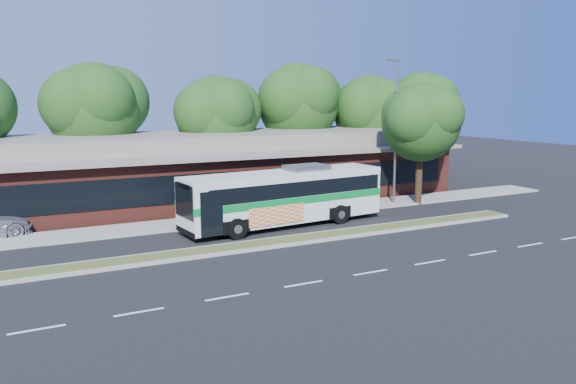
% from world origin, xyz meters
% --- Properties ---
extents(ground, '(120.00, 120.00, 0.00)m').
position_xyz_m(ground, '(0.00, 0.00, 0.00)').
color(ground, black).
rests_on(ground, ground).
extents(median_strip, '(26.00, 1.10, 0.15)m').
position_xyz_m(median_strip, '(0.00, 0.60, 0.07)').
color(median_strip, '#4D5624').
rests_on(median_strip, ground).
extents(sidewalk, '(44.00, 2.60, 0.12)m').
position_xyz_m(sidewalk, '(0.00, 6.40, 0.06)').
color(sidewalk, gray).
rests_on(sidewalk, ground).
extents(plaza_building, '(33.20, 11.20, 4.45)m').
position_xyz_m(plaza_building, '(0.00, 12.99, 2.13)').
color(plaza_building, '#5D261D').
rests_on(plaza_building, ground).
extents(lamp_post, '(0.93, 0.18, 9.07)m').
position_xyz_m(lamp_post, '(9.56, 6.00, 4.90)').
color(lamp_post, slate).
rests_on(lamp_post, ground).
extents(tree_bg_b, '(6.69, 6.00, 9.00)m').
position_xyz_m(tree_bg_b, '(-6.57, 16.14, 6.14)').
color(tree_bg_b, black).
rests_on(tree_bg_b, ground).
extents(tree_bg_c, '(6.24, 5.60, 8.26)m').
position_xyz_m(tree_bg_c, '(1.40, 15.13, 5.59)').
color(tree_bg_c, black).
rests_on(tree_bg_c, ground).
extents(tree_bg_d, '(6.91, 6.20, 9.37)m').
position_xyz_m(tree_bg_d, '(8.45, 16.15, 6.42)').
color(tree_bg_d, black).
rests_on(tree_bg_d, ground).
extents(tree_bg_e, '(6.47, 5.80, 8.50)m').
position_xyz_m(tree_bg_e, '(14.42, 15.14, 5.74)').
color(tree_bg_e, black).
rests_on(tree_bg_e, ground).
extents(tree_bg_f, '(6.69, 6.00, 8.92)m').
position_xyz_m(tree_bg_f, '(20.43, 16.14, 6.06)').
color(tree_bg_f, black).
rests_on(tree_bg_f, ground).
extents(transit_bus, '(11.47, 3.50, 3.17)m').
position_xyz_m(transit_bus, '(0.68, 3.75, 1.77)').
color(transit_bus, silver).
rests_on(transit_bus, ground).
extents(sidewalk_tree, '(5.48, 4.92, 7.67)m').
position_xyz_m(sidewalk_tree, '(11.35, 5.42, 5.32)').
color(sidewalk_tree, black).
rests_on(sidewalk_tree, ground).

